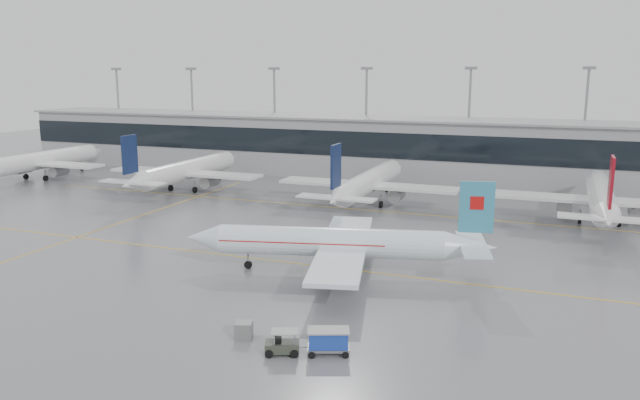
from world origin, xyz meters
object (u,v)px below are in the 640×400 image
at_px(air_canada_jet, 342,244).
at_px(baggage_cart, 328,340).
at_px(baggage_tug, 282,346).
at_px(gse_unit, 244,330).

relative_size(air_canada_jet, baggage_cart, 9.24).
height_order(baggage_tug, gse_unit, baggage_tug).
height_order(air_canada_jet, baggage_tug, air_canada_jet).
relative_size(air_canada_jet, baggage_tug, 8.52).
bearing_deg(air_canada_jet, gse_unit, 70.53).
distance_m(baggage_cart, gse_unit, 7.54).
height_order(air_canada_jet, baggage_cart, air_canada_jet).
xyz_separation_m(baggage_cart, gse_unit, (-7.52, 0.20, -0.48)).
bearing_deg(air_canada_jet, baggage_cart, 92.35).
xyz_separation_m(baggage_tug, baggage_cart, (3.34, 1.33, 0.50)).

